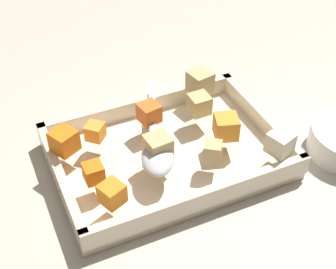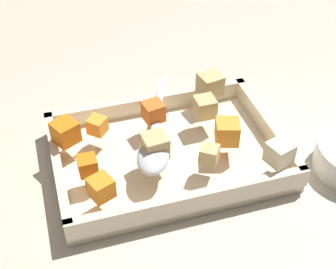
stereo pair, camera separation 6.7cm
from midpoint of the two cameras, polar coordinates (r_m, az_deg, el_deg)
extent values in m
plane|color=#BCB29E|center=(0.71, 3.07, -3.11)|extent=(4.00, 4.00, 0.00)
cube|color=beige|center=(0.70, 2.74, -2.96)|extent=(0.32, 0.22, 0.01)
cube|color=beige|center=(0.62, 5.98, -7.96)|extent=(0.32, 0.01, 0.03)
cube|color=beige|center=(0.76, 0.23, 3.46)|extent=(0.32, 0.01, 0.03)
cube|color=beige|center=(0.66, -9.91, -4.21)|extent=(0.01, 0.22, 0.03)
cube|color=beige|center=(0.74, 14.12, 0.71)|extent=(0.01, 0.22, 0.03)
cube|color=orange|center=(0.62, -6.37, -3.74)|extent=(0.02, 0.02, 0.02)
cube|color=orange|center=(0.59, -4.64, -6.36)|extent=(0.03, 0.03, 0.03)
cube|color=orange|center=(0.70, 1.00, 2.60)|extent=(0.03, 0.03, 0.03)
cube|color=orange|center=(0.67, -9.15, 0.17)|extent=(0.04, 0.04, 0.03)
cube|color=orange|center=(0.68, -5.51, 0.94)|extent=(0.03, 0.03, 0.02)
cube|color=orange|center=(0.67, 9.77, 0.20)|extent=(0.04, 0.04, 0.03)
cube|color=tan|center=(0.64, 7.83, -2.43)|extent=(0.03, 0.03, 0.02)
cube|color=beige|center=(0.66, 15.76, -2.21)|extent=(0.04, 0.04, 0.03)
cube|color=tan|center=(0.64, 1.43, -1.45)|extent=(0.03, 0.03, 0.03)
cube|color=tan|center=(0.71, 7.01, 3.12)|extent=(0.03, 0.03, 0.03)
cube|color=tan|center=(0.76, 7.48, 5.74)|extent=(0.04, 0.04, 0.03)
ellipsoid|color=silver|center=(0.63, 1.24, -2.75)|extent=(0.06, 0.08, 0.02)
cube|color=silver|center=(0.73, 1.82, 3.01)|extent=(0.07, 0.15, 0.01)
camera|label=1|loc=(0.03, -87.13, 2.47)|focal=52.18mm
camera|label=2|loc=(0.03, 92.87, -2.47)|focal=52.18mm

